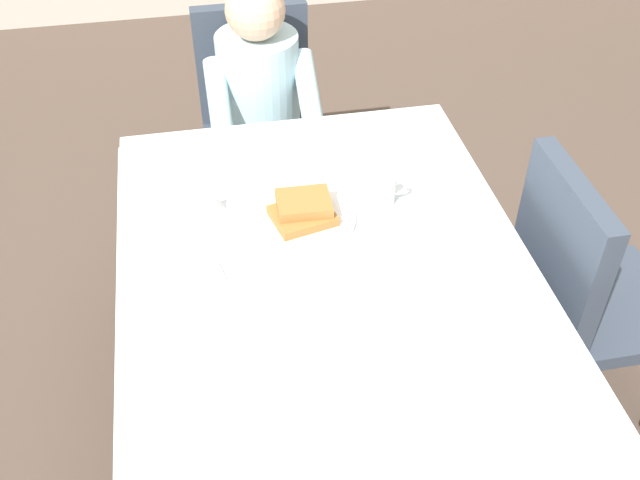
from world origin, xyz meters
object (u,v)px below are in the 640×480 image
Objects in this scene: plate_breakfast at (307,219)px; breakfast_stack at (303,210)px; syrup_pitcher at (212,202)px; cup_coffee at (383,191)px; fork_left_of_plate at (241,233)px; spoon_near_edge at (345,303)px; diner_person at (261,101)px; dining_table_main at (328,292)px; chair_right_side at (580,286)px; knife_right_of_plate at (373,217)px; chair_diner at (258,111)px.

plate_breakfast is 1.44× the size of breakfast_stack.
cup_coffee is at bearing -5.75° from syrup_pitcher.
breakfast_stack is at bearing -20.28° from syrup_pitcher.
fork_left_of_plate and spoon_near_edge have the same top height.
plate_breakfast is 1.87× the size of spoon_near_edge.
diner_person is at bearing 108.91° from cup_coffee.
breakfast_stack reaches higher than plate_breakfast.
fork_left_of_plate is at bearing 78.95° from diner_person.
syrup_pitcher is (-0.25, 0.09, -0.01)m from breakfast_stack.
spoon_near_edge is (0.06, -1.15, 0.07)m from diner_person.
fork_left_of_plate is (-0.21, 0.19, 0.09)m from dining_table_main.
chair_right_side is 8.23× the size of cup_coffee.
knife_right_of_plate is (0.20, -0.02, -0.04)m from breakfast_stack.
cup_coffee is at bearing 49.60° from dining_table_main.
diner_person is at bearing 90.00° from chair_diner.
plate_breakfast is at bearing -89.04° from fork_left_of_plate.
dining_table_main is 0.78m from chair_right_side.
chair_right_side is 4.79× the size of breakfast_stack.
chair_diner is at bearing 11.29° from knife_right_of_plate.
knife_right_of_plate is at bearing 47.65° from dining_table_main.
breakfast_stack is at bearing 91.11° from chair_diner.
chair_diner reaches higher than breakfast_stack.
cup_coffee is at bearing 10.75° from plate_breakfast.
knife_right_of_plate and spoon_near_edge have the same top height.
chair_right_side is at bearing -24.07° from cup_coffee.
syrup_pitcher is 0.53× the size of spoon_near_edge.
fork_left_of_plate is 0.90× the size of knife_right_of_plate.
dining_table_main is 8.47× the size of fork_left_of_plate.
cup_coffee is at bearing -86.41° from fork_left_of_plate.
syrup_pitcher reaches higher than spoon_near_edge.
breakfast_stack reaches higher than spoon_near_edge.
syrup_pitcher is 0.53m from spoon_near_edge.
fork_left_of_plate is (-0.18, -0.02, -0.04)m from breakfast_stack.
cup_coffee is at bearing 108.91° from diner_person.
knife_right_of_plate is 0.36m from spoon_near_edge.
dining_table_main is 0.35m from cup_coffee.
chair_right_side is at bearing 128.97° from diner_person.
spoon_near_edge is at bearing 153.07° from knife_right_of_plate.
diner_person is at bearing 92.00° from plate_breakfast.
plate_breakfast reaches higher than fork_left_of_plate.
plate_breakfast is 0.28m from syrup_pitcher.
plate_breakfast reaches higher than spoon_near_edge.
knife_right_of_plate is at bearing -95.05° from fork_left_of_plate.
plate_breakfast is at bearing 111.77° from spoon_near_edge.
chair_diner is 0.99m from cup_coffee.
breakfast_stack is (0.02, -0.81, 0.12)m from diner_person.
dining_table_main is 1.18m from chair_diner.
fork_left_of_plate is (-0.42, -0.06, -0.04)m from cup_coffee.
chair_diner reaches higher than knife_right_of_plate.
chair_diner is 1.03m from knife_right_of_plate.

